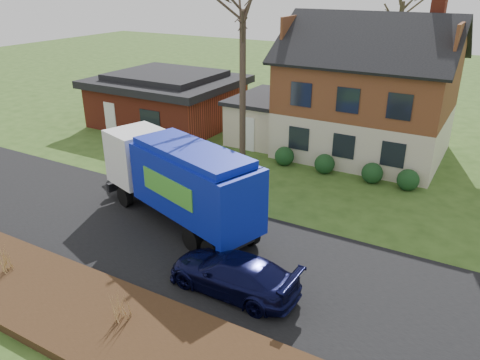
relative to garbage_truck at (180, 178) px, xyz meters
The scene contains 10 objects.
ground 3.22m from the garbage_truck, 29.42° to the right, with size 120.00×120.00×0.00m, color #2E4A18.
road 3.21m from the garbage_truck, 29.42° to the right, with size 80.00×7.00×0.02m, color black.
mulch_verge 7.10m from the garbage_truck, 72.04° to the right, with size 80.00×3.50×0.30m, color black.
main_house 13.36m from the garbage_truck, 74.24° to the left, with size 12.95×8.95×9.26m.
ranch_house 15.42m from the garbage_truck, 129.96° to the left, with size 9.80×8.20×3.70m.
garbage_truck is the anchor object (origin of this frame).
silver_sedan 4.67m from the garbage_truck, 144.82° to the left, with size 1.75×5.03×1.66m, color #ACAFB4.
navy_wagon 5.46m from the garbage_truck, 34.56° to the right, with size 1.89×4.64×1.35m, color black.
grass_clump_west 7.12m from the garbage_truck, 115.14° to the right, with size 0.36×0.30×0.96m.
grass_clump_mid 6.73m from the garbage_truck, 69.91° to the right, with size 0.38×0.31×1.07m.
Camera 1 is at (8.99, -13.07, 9.81)m, focal length 35.00 mm.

